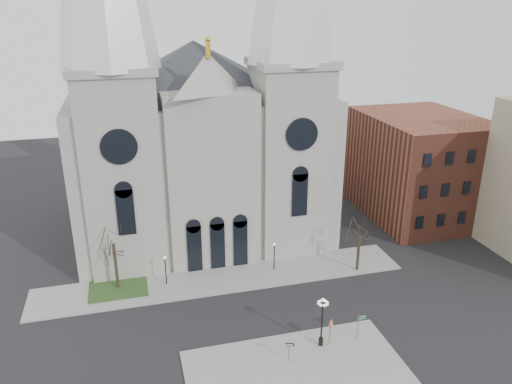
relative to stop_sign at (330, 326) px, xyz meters
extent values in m
plane|color=black|center=(-6.95, 2.21, -1.85)|extent=(160.00, 160.00, 0.00)
cube|color=gray|center=(-3.95, -2.79, -1.78)|extent=(18.00, 10.00, 0.14)
cube|color=gray|center=(-6.95, 13.21, -1.78)|extent=(40.00, 6.00, 0.14)
cube|color=#2B451D|center=(-17.95, 14.21, -1.76)|extent=(6.00, 5.00, 0.18)
cube|color=#9C9991|center=(-6.95, 28.21, 7.15)|extent=(30.00, 24.00, 18.00)
pyramid|color=#2D3035|center=(-6.95, 28.21, 22.15)|extent=(33.00, 26.40, 6.00)
cube|color=#9C9991|center=(-16.45, 19.71, 9.15)|extent=(8.00, 8.00, 22.00)
cylinder|color=black|center=(-16.45, 15.66, 13.15)|extent=(3.60, 0.30, 3.60)
cube|color=#9C9991|center=(2.55, 19.71, 9.15)|extent=(8.00, 8.00, 22.00)
cylinder|color=black|center=(2.55, 15.66, 13.15)|extent=(3.60, 0.30, 3.60)
cube|color=#9C9991|center=(-6.95, 18.21, 7.90)|extent=(10.00, 5.00, 19.50)
pyramid|color=#9C9991|center=(-6.95, 18.21, 19.65)|extent=(11.00, 5.00, 4.00)
cube|color=brown|center=(23.05, 24.21, 5.15)|extent=(14.00, 18.00, 14.00)
cylinder|color=#2C2219|center=(-17.95, 14.21, 0.78)|extent=(0.32, 0.32, 5.25)
cylinder|color=#2C2219|center=(8.05, 11.21, 0.25)|extent=(0.32, 0.32, 4.20)
cylinder|color=black|center=(-12.95, 13.71, -0.21)|extent=(0.12, 0.12, 3.00)
sphere|color=white|center=(-12.95, 13.71, 1.39)|extent=(0.32, 0.32, 0.32)
cylinder|color=black|center=(-0.95, 13.71, -0.21)|extent=(0.12, 0.12, 3.00)
sphere|color=white|center=(-0.95, 13.71, 1.39)|extent=(0.32, 0.32, 0.32)
cylinder|color=slate|center=(0.00, 0.00, -0.56)|extent=(0.09, 0.09, 2.30)
cylinder|color=#B4240C|center=(0.00, 0.00, 0.25)|extent=(0.76, 0.33, 0.80)
cylinder|color=white|center=(0.00, 0.00, 0.25)|extent=(0.81, 0.33, 0.86)
cube|color=white|center=(0.00, 0.00, 0.38)|extent=(0.42, 0.18, 0.10)
cube|color=white|center=(0.00, 0.00, 0.12)|extent=(0.47, 0.20, 0.10)
cylinder|color=black|center=(-0.86, -0.09, 0.40)|extent=(0.15, 0.15, 4.21)
cylinder|color=black|center=(-0.86, -0.09, -1.34)|extent=(0.40, 0.40, 0.73)
sphere|color=white|center=(-0.86, -0.09, 2.92)|extent=(0.29, 0.29, 0.29)
cylinder|color=slate|center=(-4.23, -1.33, -0.76)|extent=(0.08, 0.08, 1.90)
cube|color=black|center=(-4.23, -1.33, -0.03)|extent=(0.79, 0.34, 0.27)
cylinder|color=slate|center=(2.58, -0.11, -0.47)|extent=(0.10, 0.10, 2.47)
cube|color=#0D5B2C|center=(2.98, -0.08, 0.59)|extent=(0.70, 0.08, 0.17)
cube|color=#0D5B2C|center=(2.98, -0.08, 0.37)|extent=(0.70, 0.08, 0.17)
camera|label=1|loc=(-15.65, -33.44, 26.49)|focal=35.00mm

